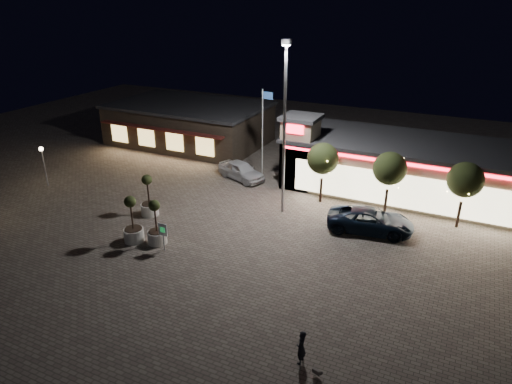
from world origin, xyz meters
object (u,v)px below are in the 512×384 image
at_px(pickup_truck, 370,220).
at_px(white_sedan, 241,171).
at_px(planter_mid, 133,227).
at_px(planter_left, 149,203).
at_px(valet_sign, 163,232).
at_px(pedestrian, 301,347).

distance_m(pickup_truck, white_sedan, 13.32).
xyz_separation_m(pickup_truck, planter_mid, (-13.72, -8.13, 0.19)).
xyz_separation_m(planter_left, planter_mid, (1.52, -3.63, 0.02)).
height_order(pickup_truck, planter_left, planter_left).
xyz_separation_m(pickup_truck, planter_left, (-15.24, -4.50, 0.17)).
relative_size(pickup_truck, planter_mid, 1.79).
height_order(planter_left, planter_mid, planter_mid).
height_order(planter_left, valet_sign, planter_left).
distance_m(pedestrian, planter_left, 17.79).
bearing_deg(white_sedan, pedestrian, -124.59).
bearing_deg(valet_sign, planter_mid, 176.41).
bearing_deg(white_sedan, pickup_truck, -89.77).
bearing_deg(pedestrian, valet_sign, -116.32).
bearing_deg(planter_mid, pedestrian, -21.72).
bearing_deg(white_sedan, valet_sign, -153.26).
xyz_separation_m(white_sedan, planter_mid, (-1.28, -12.91, 0.20)).
bearing_deg(planter_left, planter_mid, -67.28).
xyz_separation_m(planter_left, valet_sign, (4.06, -3.79, 0.35)).
distance_m(pickup_truck, pedestrian, 13.61).
distance_m(planter_left, valet_sign, 5.56).
bearing_deg(white_sedan, planter_mid, -164.41).
height_order(pedestrian, planter_left, planter_left).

